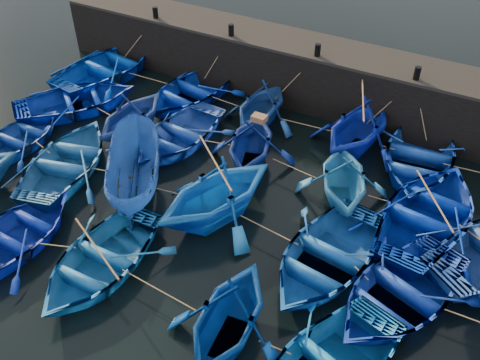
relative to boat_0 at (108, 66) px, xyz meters
The scene contains 30 objects.
ground 12.38m from the boat_0, 38.70° to the right, with size 120.00×120.00×0.00m, color black.
quay_wall 10.06m from the boat_0, 16.00° to the left, with size 26.00×2.50×2.50m, color black.
quay_top 10.23m from the boat_0, 16.00° to the left, with size 26.00×2.50×0.12m, color black.
bollard_0 3.37m from the boat_0, 48.50° to the left, with size 0.24×0.24×0.50m, color black.
bollard_1 6.37m from the boat_0, 18.28° to the left, with size 0.24×0.24×0.50m, color black.
bollard_2 10.09m from the boat_0, 10.95° to the left, with size 0.24×0.24×0.50m, color black.
bollard_3 13.97m from the boat_0, ahead, with size 0.24×0.24×0.50m, color black.
boat_0 is the anchor object (origin of this frame).
boat_1 4.57m from the boat_0, ahead, with size 3.60×5.03×1.04m, color #052CAB.
boat_2 8.19m from the boat_0, ahead, with size 3.15×3.66×1.93m, color navy.
boat_3 12.27m from the boat_0, ahead, with size 3.66×4.25×2.24m, color #0C23A8.
boat_4 14.66m from the boat_0, ahead, with size 3.85×5.38×1.12m, color #0F3CA3.
boat_6 3.14m from the boat_0, 75.91° to the right, with size 3.65×5.11×1.06m, color #052894.
boat_7 5.28m from the boat_0, 39.44° to the right, with size 3.26×3.78×1.99m, color navy.
boat_8 6.70m from the boat_0, 26.59° to the right, with size 3.41×4.77×0.99m, color blue.
boat_9 9.52m from the boat_0, 16.56° to the right, with size 3.30×3.83×2.02m, color navy.
boat_10 13.20m from the boat_0, 13.09° to the right, with size 3.25×3.77×1.98m, color #2572B7.
boat_11 16.07m from the boat_0, 10.50° to the right, with size 4.00×5.60×1.16m, color #002295.
boat_13 6.17m from the boat_0, 84.13° to the right, with size 2.96×4.14×0.86m, color navy.
boat_14 7.30m from the boat_0, 61.76° to the right, with size 3.64×5.09×1.06m, color #1D588E.
boat_15 8.86m from the boat_0, 44.26° to the right, with size 1.81×4.80×1.86m, color #1E4D98.
boat_16 11.28m from the boat_0, 31.91° to the right, with size 3.88×4.50×2.37m, color blue.
boat_17 14.90m from the boat_0, 24.73° to the right, with size 3.65×5.11×1.06m, color #114D9A.
boat_18 17.13m from the boat_0, 22.39° to the right, with size 3.58×5.00×1.04m, color navy.
boat_21 11.12m from the boat_0, 64.95° to the right, with size 3.30×4.62×0.96m, color navy.
boat_22 12.33m from the boat_0, 51.37° to the right, with size 3.43×4.79×0.99m, color #175F9E.
boat_23 15.71m from the boat_0, 38.71° to the right, with size 3.30×3.82×2.01m, color navy.
wooden_crate 9.92m from the boat_0, 16.06° to the right, with size 0.52×0.38×0.22m, color brown.
mooring_ropes 10.16m from the boat_0, 15.85° to the right, with size 18.99×11.88×2.10m.
loose_oars 12.28m from the boat_0, 22.15° to the right, with size 10.36×11.78×1.43m.
Camera 1 is at (6.96, -9.29, 12.34)m, focal length 40.00 mm.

